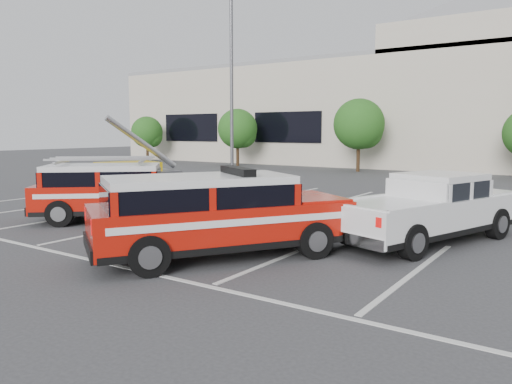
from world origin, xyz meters
TOP-DOWN VIEW (x-y plane):
  - ground at (0.00, 0.00)m, footprint 120.00×120.00m
  - stall_markings at (0.00, 4.50)m, footprint 23.00×15.00m
  - convention_building at (0.18, 31.86)m, footprint 60.00×16.99m
  - tree_far_left at (-24.91, 22.05)m, footprint 2.77×2.77m
  - tree_left at (-14.91, 22.05)m, footprint 3.07×3.07m
  - tree_mid_left at (-4.91, 22.05)m, footprint 3.37×3.37m
  - light_pole_left at (-8.00, 12.00)m, footprint 0.90×0.60m
  - fire_chief_suv at (1.51, -1.12)m, footprint 4.67×5.69m
  - white_pickup at (4.84, 2.94)m, footprint 3.53×5.75m
  - ladder_suv at (-3.84, 0.65)m, footprint 4.91×4.68m
  - utility_rig at (-7.41, 4.11)m, footprint 4.32×4.21m

SIDE VIEW (x-z plane):
  - ground at x=0.00m, z-range 0.00..0.00m
  - stall_markings at x=0.00m, z-range 0.00..0.01m
  - utility_rig at x=-7.41m, z-range -1.00..2.33m
  - white_pickup at x=4.84m, z-range -0.17..1.50m
  - ladder_suv at x=-3.84m, z-range -0.19..1.73m
  - fire_chief_suv at x=1.51m, z-range -0.18..1.76m
  - tree_far_left at x=-24.91m, z-range 0.51..4.50m
  - tree_left at x=-14.91m, z-range 0.56..4.98m
  - tree_mid_left at x=-4.91m, z-range 0.62..5.46m
  - convention_building at x=0.18m, z-range -1.88..11.32m
  - light_pole_left at x=-8.00m, z-range 0.07..10.31m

